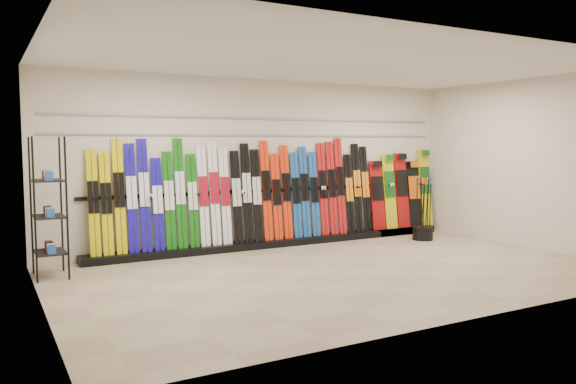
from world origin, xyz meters
TOP-DOWN VIEW (x-y plane):
  - floor at (0.00, 0.00)m, footprint 8.00×8.00m
  - back_wall at (0.00, 2.50)m, footprint 8.00×0.00m
  - left_wall at (-4.00, 0.00)m, footprint 0.00×5.00m
  - right_wall at (4.00, 0.00)m, footprint 0.00×5.00m
  - ceiling at (0.00, 0.00)m, footprint 8.00×8.00m
  - ski_rack_base at (0.22, 2.28)m, footprint 8.00×0.40m
  - skis at (-0.45, 2.34)m, footprint 5.36×0.26m
  - snowboards at (3.10, 2.35)m, footprint 1.58×0.25m
  - accessory_rack at (-3.75, 1.70)m, footprint 0.40×0.60m
  - pole_bin at (2.88, 1.47)m, footprint 0.39×0.39m
  - ski_poles at (2.91, 1.49)m, footprint 0.30×0.36m
  - slatwall_rail_0 at (0.00, 2.48)m, footprint 7.60×0.02m
  - slatwall_rail_1 at (0.00, 2.48)m, footprint 7.60×0.02m

SIDE VIEW (x-z plane):
  - floor at x=0.00m, z-range 0.00..0.00m
  - ski_rack_base at x=0.22m, z-range 0.00..0.12m
  - pole_bin at x=2.88m, z-range 0.00..0.25m
  - ski_poles at x=2.91m, z-range 0.02..1.20m
  - snowboards at x=3.10m, z-range 0.06..1.66m
  - skis at x=-0.45m, z-range 0.05..1.88m
  - accessory_rack at x=-3.75m, z-range 0.00..1.95m
  - back_wall at x=0.00m, z-range -2.50..5.50m
  - left_wall at x=-4.00m, z-range -1.00..4.00m
  - right_wall at x=4.00m, z-range -1.00..4.00m
  - slatwall_rail_0 at x=0.00m, z-range 1.98..2.02m
  - slatwall_rail_1 at x=0.00m, z-range 2.28..2.31m
  - ceiling at x=0.00m, z-range 3.00..3.00m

